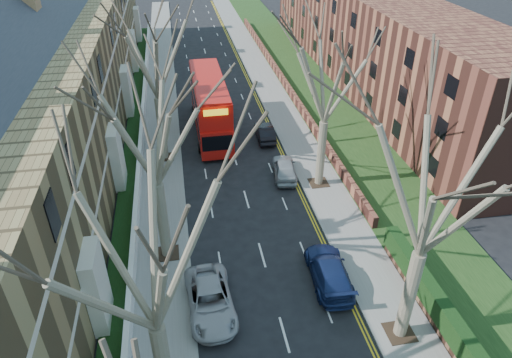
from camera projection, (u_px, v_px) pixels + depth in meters
pavement_left at (161, 106)px, 46.89m from camera, size 3.00×102.00×0.12m
pavement_right at (275, 98)px, 48.67m from camera, size 3.00×102.00×0.12m
terrace_left at (56, 88)px, 36.17m from camera, size 9.70×78.00×13.60m
flats_right at (368, 36)px, 51.04m from camera, size 13.97×54.00×10.00m
front_wall_left at (142, 137)px, 39.71m from camera, size 0.30×78.00×1.00m
grass_verge_right at (316, 94)px, 49.30m from camera, size 6.00×102.00×0.06m
tree_left_mid at (141, 240)px, 14.46m from camera, size 10.50×10.50×14.71m
tree_left_far at (148, 117)px, 22.92m from camera, size 10.15×10.15×14.22m
tree_left_dist at (151, 43)px, 32.69m from camera, size 10.50×10.50×14.71m
tree_right_mid at (440, 173)px, 17.81m from camera, size 10.50×10.50×14.71m
tree_right_far at (329, 65)px, 29.59m from camera, size 10.15×10.15×14.22m
double_decker_bus at (210, 107)px, 40.77m from camera, size 3.06×11.91×4.94m
car_left_far at (210, 300)px, 23.92m from camera, size 2.60×5.24×1.43m
car_right_near at (329, 271)px, 25.72m from camera, size 2.35×5.16×1.46m
car_right_mid at (285, 168)px, 35.16m from camera, size 2.23×4.41×1.44m
car_right_far at (265, 132)px, 40.42m from camera, size 1.49×4.05×1.32m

